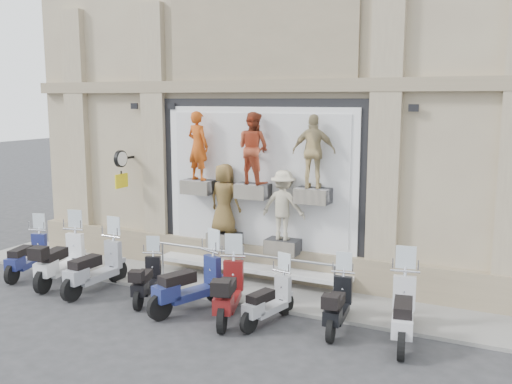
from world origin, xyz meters
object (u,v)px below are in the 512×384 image
Objects in this scene: scooter_g at (268,291)px; scooter_d at (146,271)px; scooter_a at (27,247)px; scooter_c at (95,257)px; clock_sign_bracket at (121,164)px; scooter_f at (228,281)px; guard_rail at (242,271)px; scooter_b at (61,249)px; scooter_i at (404,299)px; scooter_h at (338,295)px; scooter_e at (189,273)px.

scooter_d is at bearing -167.96° from scooter_g.
scooter_a is 2.44m from scooter_c.
clock_sign_bracket is 5.37m from scooter_f.
scooter_c reaches higher than guard_rail.
scooter_i is at bearing -9.98° from scooter_b.
scooter_d is at bearing 4.02° from scooter_c.
scooter_c is at bearing -152.11° from guard_rail.
scooter_a is 6.10m from scooter_f.
scooter_b is at bearing 159.44° from scooter_d.
guard_rail is at bearing -6.84° from clock_sign_bracket.
scooter_g is at bearing 175.76° from scooter_i.
scooter_h is at bearing 5.68° from scooter_c.
scooter_i reaches higher than scooter_h.
scooter_f is 0.87m from scooter_g.
scooter_c is at bearing 172.12° from scooter_i.
scooter_b is at bearing -100.72° from clock_sign_bracket.
clock_sign_bracket reaches higher than scooter_c.
scooter_a is at bearing -130.33° from clock_sign_bracket.
scooter_f is 2.26m from scooter_h.
scooter_f reaches higher than scooter_g.
scooter_b is 1.01× the size of scooter_e.
scooter_g is (6.94, -0.20, -0.08)m from scooter_a.
scooter_c is 5.89m from scooter_h.
clock_sign_bracket is 3.22m from scooter_a.
clock_sign_bracket is at bearing 135.18° from scooter_f.
scooter_h is (1.37, 0.32, 0.04)m from scooter_g.
scooter_c is 7.18m from scooter_i.
scooter_g is (4.51, 0.00, -0.16)m from scooter_c.
scooter_a is at bearing 177.85° from scooter_c.
scooter_b is (1.24, -0.08, 0.10)m from scooter_a.
scooter_f reaches higher than scooter_d.
scooter_i is at bearing -16.40° from scooter_d.
scooter_e is 1.18× the size of scooter_h.
scooter_i reaches higher than scooter_a.
clock_sign_bracket is 0.60× the size of scooter_g.
scooter_h is 0.85× the size of scooter_i.
scooter_b is 1.26× the size of scooter_g.
guard_rail is 2.29m from scooter_d.
guard_rail is at bearing 148.17° from scooter_h.
guard_rail is 2.48× the size of scooter_f.
scooter_a is 3.90m from scooter_d.
scooter_d is 4.43m from scooter_h.
scooter_b is (-4.27, -1.51, 0.40)m from guard_rail.
scooter_b is at bearing 176.73° from scooter_c.
scooter_c is at bearing -16.84° from scooter_b.
scooter_b is 2.66m from scooter_d.
scooter_a is at bearing 174.20° from scooter_h.
scooter_e is (3.51, -2.20, -1.95)m from clock_sign_bracket.
scooter_i is at bearing -11.94° from scooter_f.
scooter_e reaches higher than scooter_d.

